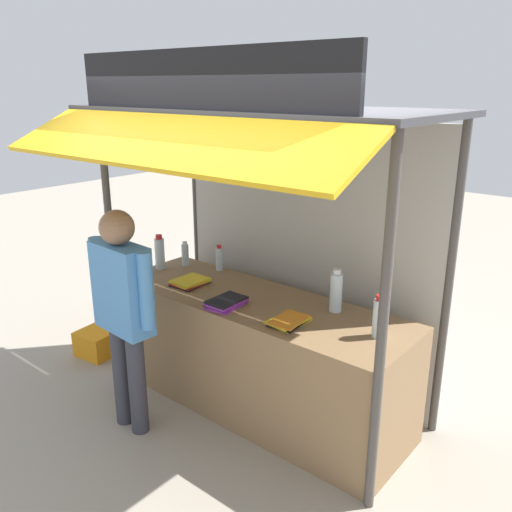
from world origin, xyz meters
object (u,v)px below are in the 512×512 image
at_px(banana_bunch_rightmost, 131,151).
at_px(water_bottle_far_left, 336,292).
at_px(banana_bunch_inner_right, 233,172).
at_px(magazine_stack_left, 226,303).
at_px(water_bottle_back_left, 379,317).
at_px(plastic_crate, 98,342).
at_px(banana_bunch_inner_left, 319,179).
at_px(magazine_stack_far_right, 289,321).
at_px(magazine_stack_back_right, 190,282).
at_px(water_bottle_right, 160,253).
at_px(water_bottle_mid_right, 219,258).
at_px(vendor_person, 123,303).
at_px(water_bottle_front_left, 185,255).

bearing_deg(banana_bunch_rightmost, water_bottle_far_left, 28.51).
bearing_deg(banana_bunch_inner_right, magazine_stack_left, 140.48).
height_order(water_bottle_back_left, plastic_crate, water_bottle_back_left).
height_order(water_bottle_far_left, banana_bunch_inner_left, banana_bunch_inner_left).
distance_m(magazine_stack_far_right, banana_bunch_rightmost, 1.62).
bearing_deg(magazine_stack_back_right, water_bottle_back_left, 4.09).
bearing_deg(water_bottle_back_left, water_bottle_right, -179.86).
bearing_deg(plastic_crate, magazine_stack_back_right, 11.64).
relative_size(water_bottle_mid_right, magazine_stack_back_right, 0.77).
bearing_deg(banana_bunch_inner_left, water_bottle_back_left, 74.31).
relative_size(magazine_stack_back_right, vendor_person, 0.18).
xyz_separation_m(water_bottle_front_left, vendor_person, (0.46, -1.02, -0.01)).
xyz_separation_m(water_bottle_back_left, plastic_crate, (-2.68, -0.33, -0.92)).
bearing_deg(banana_bunch_rightmost, water_bottle_mid_right, 86.63).
distance_m(water_bottle_front_left, magazine_stack_back_right, 0.48).
relative_size(banana_bunch_inner_right, plastic_crate, 0.88).
distance_m(vendor_person, plastic_crate, 1.54).
bearing_deg(magazine_stack_far_right, magazine_stack_back_right, 175.18).
xyz_separation_m(water_bottle_right, water_bottle_mid_right, (0.43, 0.30, -0.04)).
bearing_deg(water_bottle_far_left, water_bottle_right, -173.77).
bearing_deg(water_bottle_back_left, plastic_crate, -172.88).
relative_size(water_bottle_far_left, water_bottle_back_left, 1.10).
xyz_separation_m(water_bottle_right, magazine_stack_back_right, (0.49, -0.11, -0.12)).
distance_m(water_bottle_front_left, magazine_stack_far_right, 1.48).
xyz_separation_m(magazine_stack_left, banana_bunch_inner_left, (0.94, -0.27, 1.05)).
xyz_separation_m(water_bottle_front_left, magazine_stack_back_right, (0.37, -0.30, -0.08)).
relative_size(water_bottle_back_left, magazine_stack_far_right, 0.93).
xyz_separation_m(water_bottle_front_left, water_bottle_mid_right, (0.31, 0.11, 0.00)).
xyz_separation_m(water_bottle_front_left, water_bottle_back_left, (1.99, -0.18, 0.03)).
distance_m(water_bottle_far_left, water_bottle_right, 1.69).
height_order(water_bottle_front_left, magazine_stack_far_right, water_bottle_front_left).
relative_size(vendor_person, plastic_crate, 4.92).
distance_m(water_bottle_right, banana_bunch_inner_right, 1.71).
bearing_deg(water_bottle_front_left, water_bottle_mid_right, 19.68).
bearing_deg(water_bottle_back_left, magazine_stack_left, -166.81).
bearing_deg(water_bottle_front_left, magazine_stack_back_right, -38.99).
distance_m(banana_bunch_inner_left, plastic_crate, 3.14).
bearing_deg(banana_bunch_rightmost, magazine_stack_far_right, 15.40).
xyz_separation_m(water_bottle_far_left, water_bottle_right, (-1.68, -0.18, -0.00)).
distance_m(water_bottle_far_left, plastic_crate, 2.49).
distance_m(magazine_stack_left, magazine_stack_back_right, 0.55).
relative_size(banana_bunch_inner_left, vendor_person, 0.17).
bearing_deg(magazine_stack_back_right, water_bottle_right, 167.27).
height_order(water_bottle_front_left, plastic_crate, water_bottle_front_left).
relative_size(water_bottle_right, vendor_person, 0.18).
relative_size(water_bottle_front_left, plastic_crate, 0.67).
relative_size(water_bottle_right, magazine_stack_left, 1.01).
bearing_deg(banana_bunch_rightmost, water_bottle_back_left, 16.97).
xyz_separation_m(banana_bunch_rightmost, vendor_person, (0.20, -0.32, -1.00)).
height_order(water_bottle_mid_right, banana_bunch_inner_right, banana_bunch_inner_right).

